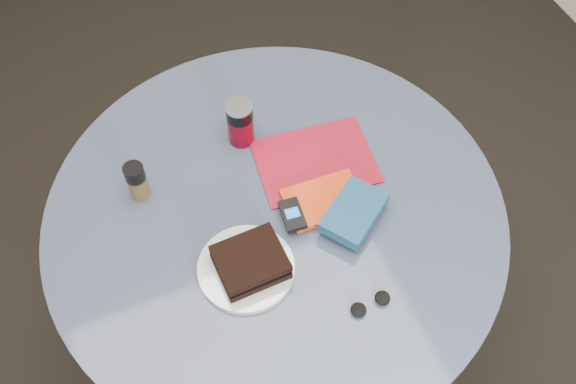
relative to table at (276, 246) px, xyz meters
name	(u,v)px	position (x,y,z in m)	size (l,w,h in m)	color
ground	(279,337)	(0.00, 0.00, -0.59)	(4.00, 4.00, 0.00)	black
table	(276,246)	(0.00, 0.00, 0.00)	(1.00, 1.00, 0.75)	black
plate	(246,268)	(-0.11, -0.11, 0.17)	(0.20, 0.20, 0.01)	silver
sandwich	(251,262)	(-0.10, -0.12, 0.20)	(0.14, 0.12, 0.05)	black
soda_can	(240,123)	(0.00, 0.21, 0.22)	(0.07, 0.07, 0.11)	#650514
pepper_grinder	(137,181)	(-0.26, 0.15, 0.21)	(0.06, 0.06, 0.10)	#504022
magazine	(315,161)	(0.13, 0.08, 0.17)	(0.26, 0.20, 0.00)	maroon
red_book	(324,200)	(0.10, -0.03, 0.17)	(0.17, 0.11, 0.01)	red
novel	(354,212)	(0.14, -0.09, 0.20)	(0.15, 0.09, 0.03)	navy
mp3_player	(292,215)	(0.02, -0.04, 0.19)	(0.05, 0.08, 0.01)	black
headphones	(370,304)	(0.09, -0.28, 0.17)	(0.09, 0.04, 0.02)	black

